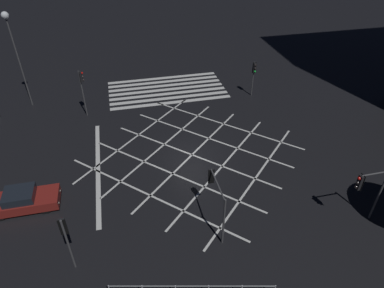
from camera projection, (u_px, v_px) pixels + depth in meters
ground_plane at (192, 155)px, 24.95m from camera, size 200.00×200.00×0.00m
road_markings at (170, 110)px, 30.30m from camera, size 16.78×22.14×0.01m
traffic_light_nw_main at (368, 186)px, 18.26m from camera, size 1.88×0.36×3.72m
traffic_light_se_main at (82, 84)px, 27.83m from camera, size 0.39×0.36×4.08m
traffic_light_sw_cross at (254, 72)px, 31.07m from camera, size 0.36×0.39×3.31m
traffic_light_ne_cross at (65, 233)px, 16.02m from camera, size 0.36×0.39×3.41m
traffic_light_median_north at (216, 191)px, 18.44m from camera, size 0.36×2.81×3.22m
street_lamp_east at (12, 37)px, 27.46m from camera, size 0.59×0.59×8.16m
waiting_car at (23, 200)px, 20.35m from camera, size 4.13×1.74×1.29m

